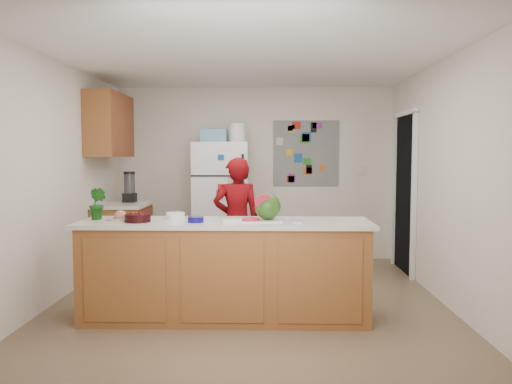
{
  "coord_description": "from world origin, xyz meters",
  "views": [
    {
      "loc": [
        0.19,
        -5.05,
        1.52
      ],
      "look_at": [
        0.07,
        0.2,
        1.13
      ],
      "focal_mm": 35.0,
      "sensor_mm": 36.0,
      "label": 1
    }
  ],
  "objects_px": {
    "person": "(237,222)",
    "cherry_bowl": "(138,218)",
    "watermelon": "(268,207)",
    "refrigerator": "(222,203)"
  },
  "relations": [
    {
      "from": "refrigerator",
      "to": "watermelon",
      "type": "relative_size",
      "value": 7.06
    },
    {
      "from": "person",
      "to": "cherry_bowl",
      "type": "distance_m",
      "value": 1.54
    },
    {
      "from": "person",
      "to": "watermelon",
      "type": "relative_size",
      "value": 6.22
    },
    {
      "from": "person",
      "to": "refrigerator",
      "type": "bearing_deg",
      "value": -83.98
    },
    {
      "from": "watermelon",
      "to": "cherry_bowl",
      "type": "relative_size",
      "value": 1.04
    },
    {
      "from": "refrigerator",
      "to": "watermelon",
      "type": "xyz_separation_m",
      "value": [
        0.64,
        -2.38,
        0.2
      ]
    },
    {
      "from": "watermelon",
      "to": "cherry_bowl",
      "type": "bearing_deg",
      "value": -175.27
    },
    {
      "from": "person",
      "to": "watermelon",
      "type": "xyz_separation_m",
      "value": [
        0.36,
        -1.19,
        0.3
      ]
    },
    {
      "from": "person",
      "to": "watermelon",
      "type": "height_order",
      "value": "person"
    },
    {
      "from": "refrigerator",
      "to": "person",
      "type": "relative_size",
      "value": 1.14
    }
  ]
}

